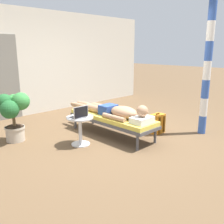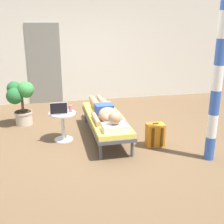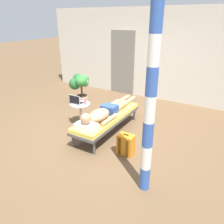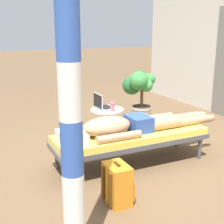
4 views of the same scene
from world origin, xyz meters
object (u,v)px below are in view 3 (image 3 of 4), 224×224
at_px(person_reclining, 105,112).
at_px(side_table, 80,110).
at_px(lounge_chair, 107,118).
at_px(backpack, 126,145).
at_px(laptop, 76,101).
at_px(potted_plant, 80,85).
at_px(porch_post, 150,109).
at_px(drink_glass, 85,102).

xyz_separation_m(person_reclining, side_table, (-0.78, 0.12, -0.16)).
bearing_deg(lounge_chair, backpack, -36.57).
distance_m(person_reclining, laptop, 0.84).
height_order(person_reclining, backpack, person_reclining).
xyz_separation_m(lounge_chair, backpack, (0.76, -0.57, -0.15)).
xyz_separation_m(person_reclining, potted_plant, (-1.55, 1.11, 0.09)).
distance_m(side_table, laptop, 0.24).
bearing_deg(potted_plant, lounge_chair, -33.45).
bearing_deg(porch_post, backpack, 134.81).
relative_size(backpack, porch_post, 0.16).
height_order(person_reclining, porch_post, porch_post).
distance_m(lounge_chair, person_reclining, 0.19).
distance_m(laptop, backpack, 1.73).
xyz_separation_m(drink_glass, backpack, (1.39, -0.61, -0.39)).
bearing_deg(drink_glass, side_table, -175.91).
height_order(person_reclining, potted_plant, potted_plant).
bearing_deg(lounge_chair, drink_glass, 176.29).
xyz_separation_m(lounge_chair, drink_glass, (-0.63, 0.04, 0.24)).
relative_size(person_reclining, laptop, 7.00).
relative_size(lounge_chair, side_table, 3.76).
distance_m(lounge_chair, porch_post, 2.10).
relative_size(drink_glass, porch_post, 0.05).
distance_m(drink_glass, potted_plant, 1.36).
relative_size(laptop, backpack, 0.73).
height_order(backpack, porch_post, porch_post).
bearing_deg(drink_glass, lounge_chair, -3.71).
bearing_deg(porch_post, laptop, 151.88).
relative_size(lounge_chair, potted_plant, 2.10).
height_order(person_reclining, laptop, laptop).
relative_size(drink_glass, potted_plant, 0.14).
bearing_deg(potted_plant, backpack, -34.50).
bearing_deg(lounge_chair, porch_post, -40.84).
xyz_separation_m(person_reclining, laptop, (-0.84, 0.07, 0.07)).
relative_size(laptop, porch_post, 0.12).
bearing_deg(backpack, laptop, 161.19).
bearing_deg(drink_glass, porch_post, -31.79).
relative_size(person_reclining, potted_plant, 2.32).
relative_size(lounge_chair, laptop, 6.34).
bearing_deg(porch_post, potted_plant, 142.85).
height_order(side_table, porch_post, porch_post).
height_order(lounge_chair, person_reclining, person_reclining).
xyz_separation_m(side_table, potted_plant, (-0.78, 1.00, 0.25)).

